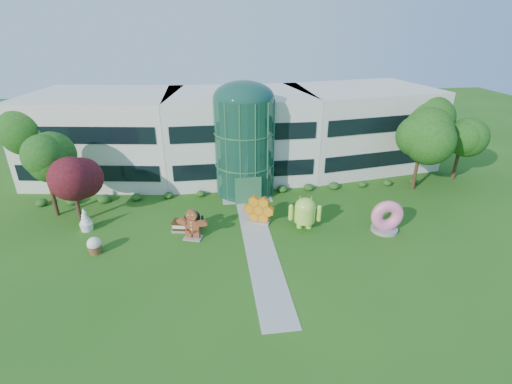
{
  "coord_description": "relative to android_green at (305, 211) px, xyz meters",
  "views": [
    {
      "loc": [
        -3.71,
        -23.8,
        16.63
      ],
      "look_at": [
        0.37,
        6.0,
        2.6
      ],
      "focal_mm": 26.0,
      "sensor_mm": 36.0,
      "label": 1
    }
  ],
  "objects": [
    {
      "name": "building",
      "position": [
        -4.32,
        14.38,
        2.98
      ],
      "size": [
        46.0,
        15.0,
        9.3
      ],
      "primitive_type": null,
      "color": "beige",
      "rests_on": "ground"
    },
    {
      "name": "donut",
      "position": [
        6.75,
        -1.45,
        -0.2
      ],
      "size": [
        2.9,
        1.52,
        2.94
      ],
      "primitive_type": null,
      "rotation": [
        0.0,
        0.0,
        -0.06
      ],
      "color": "pink",
      "rests_on": "ground"
    },
    {
      "name": "walkway",
      "position": [
        -4.32,
        -1.62,
        -1.65
      ],
      "size": [
        2.4,
        20.0,
        0.04
      ],
      "primitive_type": "cube",
      "color": "#9E9E93",
      "rests_on": "ground"
    },
    {
      "name": "android_green",
      "position": [
        0.0,
        0.0,
        0.0
      ],
      "size": [
        3.29,
        2.54,
        3.33
      ],
      "primitive_type": null,
      "rotation": [
        0.0,
        0.0,
        -0.21
      ],
      "color": "#A5DC46",
      "rests_on": "ground"
    },
    {
      "name": "ground",
      "position": [
        -4.32,
        -3.62,
        -1.67
      ],
      "size": [
        140.0,
        140.0,
        0.0
      ],
      "primitive_type": "plane",
      "color": "#215114",
      "rests_on": "ground"
    },
    {
      "name": "ice_cream_sandwich",
      "position": [
        -10.38,
        0.92,
        -1.19
      ],
      "size": [
        2.33,
        1.48,
        0.96
      ],
      "primitive_type": null,
      "rotation": [
        0.0,
        0.0,
        -0.2
      ],
      "color": "black",
      "rests_on": "ground"
    },
    {
      "name": "android_black",
      "position": [
        -9.55,
        1.14,
        -0.69
      ],
      "size": [
        1.89,
        1.42,
        1.96
      ],
      "primitive_type": null,
      "rotation": [
        0.0,
        0.0,
        -0.16
      ],
      "color": "black",
      "rests_on": "ground"
    },
    {
      "name": "trees_backdrop",
      "position": [
        -4.32,
        9.38,
        2.53
      ],
      "size": [
        52.0,
        8.0,
        8.4
      ],
      "primitive_type": null,
      "color": "#124912",
      "rests_on": "ground"
    },
    {
      "name": "honeycomb",
      "position": [
        -3.8,
        1.53,
        -0.53
      ],
      "size": [
        3.08,
        2.14,
        2.28
      ],
      "primitive_type": null,
      "rotation": [
        0.0,
        0.0,
        -0.42
      ],
      "color": "orange",
      "rests_on": "ground"
    },
    {
      "name": "gingerbread",
      "position": [
        -9.65,
        -0.47,
        -0.31
      ],
      "size": [
        3.16,
        2.04,
        2.72
      ],
      "primitive_type": null,
      "rotation": [
        0.0,
        0.0,
        -0.33
      ],
      "color": "brown",
      "rests_on": "ground"
    },
    {
      "name": "froyo",
      "position": [
        -18.81,
        2.15,
        -0.63
      ],
      "size": [
        1.54,
        1.54,
        2.07
      ],
      "primitive_type": null,
      "rotation": [
        0.0,
        0.0,
        -0.33
      ],
      "color": "white",
      "rests_on": "ground"
    },
    {
      "name": "tree_red",
      "position": [
        -19.82,
        3.88,
        1.33
      ],
      "size": [
        4.0,
        4.0,
        6.0
      ],
      "primitive_type": null,
      "color": "#3F0C14",
      "rests_on": "ground"
    },
    {
      "name": "atrium",
      "position": [
        -4.32,
        8.38,
        3.23
      ],
      "size": [
        6.0,
        6.0,
        9.8
      ],
      "primitive_type": "cylinder",
      "color": "#194738",
      "rests_on": "ground"
    },
    {
      "name": "cupcake",
      "position": [
        -17.19,
        -1.6,
        -0.97
      ],
      "size": [
        1.28,
        1.28,
        1.4
      ],
      "primitive_type": null,
      "rotation": [
        0.0,
        0.0,
        -0.1
      ],
      "color": "white",
      "rests_on": "ground"
    }
  ]
}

